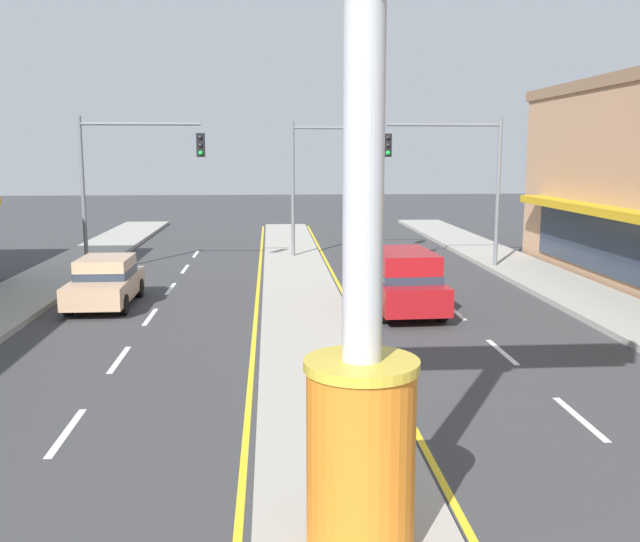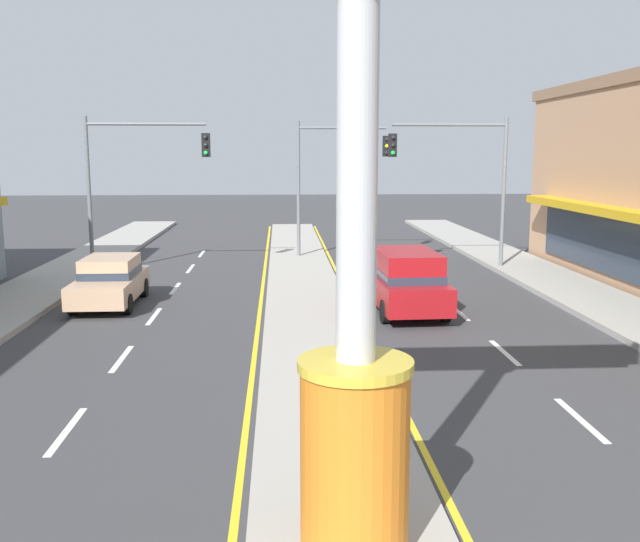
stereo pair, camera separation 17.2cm
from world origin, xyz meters
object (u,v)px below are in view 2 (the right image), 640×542
object	(u,v)px
traffic_light_median_far	(332,166)
sedan_near_left_lane	(110,280)
traffic_light_left_side	(133,167)
district_sign	(356,247)
suv_near_right_lane	(405,280)
traffic_light_right_side	(462,167)

from	to	relation	value
traffic_light_median_far	sedan_near_left_lane	bearing A→B (deg)	-128.75
traffic_light_left_side	sedan_near_left_lane	distance (m)	6.76
traffic_light_left_side	sedan_near_left_lane	size ratio (longest dim) A/B	1.44
sedan_near_left_lane	district_sign	bearing A→B (deg)	-67.11
district_sign	sedan_near_left_lane	size ratio (longest dim) A/B	1.82
suv_near_right_lane	traffic_light_median_far	bearing A→B (deg)	97.17
traffic_light_right_side	sedan_near_left_lane	xyz separation A→B (m)	(-12.77, -5.95, -3.46)
sedan_near_left_lane	traffic_light_left_side	bearing A→B (deg)	92.81
traffic_light_right_side	traffic_light_median_far	distance (m)	6.24
traffic_light_median_far	traffic_light_right_side	bearing A→B (deg)	-36.75
traffic_light_left_side	traffic_light_right_side	world-z (taller)	same
district_sign	suv_near_right_lane	bearing A→B (deg)	77.39
district_sign	suv_near_right_lane	world-z (taller)	district_sign
suv_near_right_lane	sedan_near_left_lane	distance (m)	9.33
traffic_light_left_side	traffic_light_median_far	xyz separation A→B (m)	(8.06, 3.88, -0.05)
district_sign	sedan_near_left_lane	distance (m)	16.32
district_sign	suv_near_right_lane	distance (m)	13.79
traffic_light_right_side	sedan_near_left_lane	size ratio (longest dim) A/B	1.44
district_sign	traffic_light_right_side	size ratio (longest dim) A/B	1.26
district_sign	traffic_light_median_far	size ratio (longest dim) A/B	1.26
district_sign	traffic_light_left_side	bearing A→B (deg)	107.59
traffic_light_median_far	suv_near_right_lane	world-z (taller)	traffic_light_median_far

